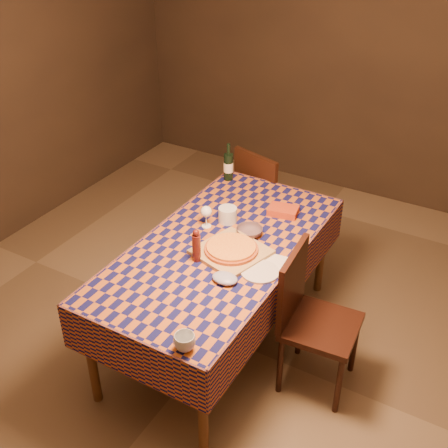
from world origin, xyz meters
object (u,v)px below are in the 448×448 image
(pizza, at_px, (231,248))
(chair_far, at_px, (264,197))
(chair_right, at_px, (309,313))
(dining_table, at_px, (220,256))
(bowl, at_px, (249,232))
(white_plate, at_px, (260,272))
(wine_bottle, at_px, (228,166))
(cutting_board, at_px, (231,252))

(pizza, distance_m, chair_far, 1.20)
(chair_far, bearing_deg, chair_right, -52.74)
(dining_table, bearing_deg, bowl, 61.77)
(bowl, height_order, chair_far, chair_far)
(white_plate, height_order, chair_right, chair_right)
(chair_far, height_order, chair_right, same)
(pizza, xyz_separation_m, chair_far, (-0.32, 1.12, -0.29))
(white_plate, relative_size, chair_far, 0.24)
(chair_far, bearing_deg, pizza, -73.90)
(dining_table, xyz_separation_m, wine_bottle, (-0.39, 0.79, 0.18))
(dining_table, xyz_separation_m, chair_far, (-0.22, 1.08, -0.17))
(cutting_board, bearing_deg, chair_right, 0.61)
(cutting_board, height_order, bowl, bowl)
(bowl, height_order, white_plate, bowl)
(bowl, bearing_deg, dining_table, -118.23)
(pizza, distance_m, chair_right, 0.60)
(cutting_board, xyz_separation_m, wine_bottle, (-0.49, 0.83, 0.10))
(wine_bottle, relative_size, chair_right, 0.31)
(dining_table, xyz_separation_m, cutting_board, (0.10, -0.04, 0.09))
(dining_table, height_order, chair_far, chair_far)
(dining_table, distance_m, white_plate, 0.37)
(bowl, xyz_separation_m, chair_right, (0.52, -0.23, -0.27))
(pizza, height_order, chair_far, chair_far)
(cutting_board, distance_m, bowl, 0.23)
(wine_bottle, xyz_separation_m, chair_far, (0.17, 0.29, -0.35))
(bowl, relative_size, chair_right, 0.18)
(dining_table, relative_size, chair_far, 1.98)
(chair_far, xyz_separation_m, chair_right, (0.85, -1.11, 0.00))
(bowl, xyz_separation_m, wine_bottle, (-0.49, 0.60, 0.08))
(dining_table, relative_size, pizza, 4.50)
(wine_bottle, distance_m, white_plate, 1.17)
(wine_bottle, bearing_deg, cutting_board, -59.40)
(wine_bottle, bearing_deg, dining_table, -63.78)
(cutting_board, bearing_deg, pizza, -90.00)
(white_plate, xyz_separation_m, chair_right, (0.29, 0.09, -0.25))
(bowl, bearing_deg, chair_right, -23.48)
(dining_table, bearing_deg, wine_bottle, 116.22)
(dining_table, height_order, chair_right, chair_right)
(cutting_board, height_order, wine_bottle, wine_bottle)
(dining_table, distance_m, pizza, 0.16)
(bowl, height_order, chair_right, chair_right)
(pizza, bearing_deg, chair_far, 106.10)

